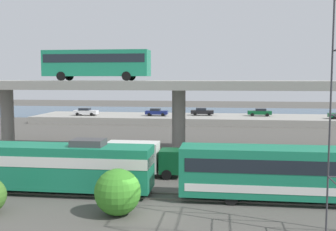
# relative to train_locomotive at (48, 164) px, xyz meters

# --- Properties ---
(ground_plane) EXTENTS (260.00, 260.00, 0.00)m
(ground_plane) POSITION_rel_train_locomotive_xyz_m (8.27, -4.00, -2.19)
(ground_plane) COLOR #4C4944
(rail_strip_near) EXTENTS (110.00, 0.12, 0.12)m
(rail_strip_near) POSITION_rel_train_locomotive_xyz_m (8.27, -0.73, -2.13)
(rail_strip_near) COLOR #59544C
(rail_strip_near) RESTS_ON ground_plane
(rail_strip_far) EXTENTS (110.00, 0.12, 0.12)m
(rail_strip_far) POSITION_rel_train_locomotive_xyz_m (8.27, 0.73, -2.13)
(rail_strip_far) COLOR #59544C
(rail_strip_far) RESTS_ON ground_plane
(train_locomotive) EXTENTS (15.40, 3.04, 4.18)m
(train_locomotive) POSITION_rel_train_locomotive_xyz_m (0.00, 0.00, 0.00)
(train_locomotive) COLOR #197A56
(train_locomotive) RESTS_ON ground_plane
(train_coach_lead) EXTENTS (20.70, 3.04, 3.86)m
(train_coach_lead) POSITION_rel_train_locomotive_xyz_m (20.46, -0.00, -0.02)
(train_coach_lead) COLOR #197A56
(train_coach_lead) RESTS_ON ground_plane
(highway_overpass) EXTENTS (96.00, 11.76, 8.44)m
(highway_overpass) POSITION_rel_train_locomotive_xyz_m (8.27, 16.00, 5.47)
(highway_overpass) COLOR gray
(highway_overpass) RESTS_ON ground_plane
(transit_bus_on_overpass) EXTENTS (12.00, 2.68, 3.40)m
(transit_bus_on_overpass) POSITION_rel_train_locomotive_xyz_m (-1.03, 15.74, 8.30)
(transit_bus_on_overpass) COLOR #197A56
(transit_bus_on_overpass) RESTS_ON highway_overpass
(service_truck_west) EXTENTS (6.80, 2.46, 3.04)m
(service_truck_west) POSITION_rel_train_locomotive_xyz_m (6.07, 6.14, -0.56)
(service_truck_west) COLOR #0C4C26
(service_truck_west) RESTS_ON ground_plane
(pier_parking_lot) EXTENTS (64.23, 13.34, 1.30)m
(pier_parking_lot) POSITION_rel_train_locomotive_xyz_m (8.27, 51.00, -1.54)
(pier_parking_lot) COLOR gray
(pier_parking_lot) RESTS_ON ground_plane
(parked_car_1) EXTENTS (4.50, 1.96, 1.50)m
(parked_car_1) POSITION_rel_train_locomotive_xyz_m (9.16, 52.06, -0.11)
(parked_car_1) COLOR black
(parked_car_1) RESTS_ON pier_parking_lot
(parked_car_2) EXTENTS (4.35, 1.95, 1.50)m
(parked_car_2) POSITION_rel_train_locomotive_xyz_m (0.28, 49.75, -0.12)
(parked_car_2) COLOR navy
(parked_car_2) RESTS_ON pier_parking_lot
(parked_car_3) EXTENTS (4.56, 1.91, 1.50)m
(parked_car_3) POSITION_rel_train_locomotive_xyz_m (20.43, 52.06, -0.11)
(parked_car_3) COLOR #0C4C26
(parked_car_3) RESTS_ON pier_parking_lot
(parked_car_4) EXTENTS (4.69, 1.99, 1.50)m
(parked_car_4) POSITION_rel_train_locomotive_xyz_m (-13.82, 48.76, -0.11)
(parked_car_4) COLOR silver
(parked_car_4) RESTS_ON pier_parking_lot
(harbor_water) EXTENTS (140.00, 36.00, 0.01)m
(harbor_water) POSITION_rel_train_locomotive_xyz_m (8.27, 74.00, -2.19)
(harbor_water) COLOR navy
(harbor_water) RESTS_ON ground_plane
(shrub_right) EXTENTS (2.98, 2.98, 2.98)m
(shrub_right) POSITION_rel_train_locomotive_xyz_m (6.50, -4.26, -0.70)
(shrub_right) COLOR #398627
(shrub_right) RESTS_ON ground_plane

